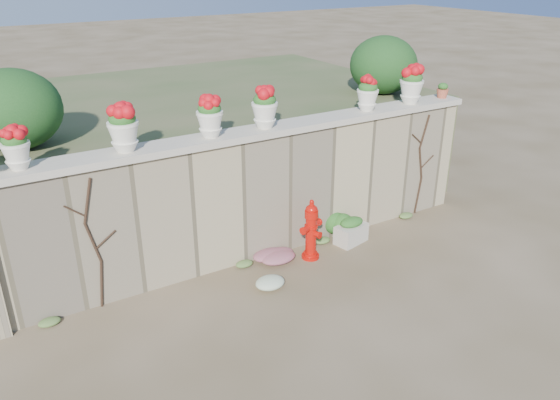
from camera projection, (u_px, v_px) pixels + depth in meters
ground at (326, 304)px, 7.64m from camera, size 80.00×80.00×0.00m
stone_wall at (262, 195)px, 8.64m from camera, size 8.00×0.40×2.00m
wall_cap at (261, 131)px, 8.22m from camera, size 8.10×0.52×0.10m
raised_fill at (185, 142)px, 11.15m from camera, size 9.00×6.00×2.00m
back_shrub_left at (13, 109)px, 7.44m from camera, size 1.30×1.30×1.10m
back_shrub_right at (383, 65)px, 10.56m from camera, size 1.30×1.30×1.10m
vine_left at (94, 243)px, 7.21m from camera, size 0.60×0.04×1.91m
vine_right at (421, 164)px, 10.00m from camera, size 0.60×0.04×1.91m
fire_hydrant at (311, 229)px, 8.63m from camera, size 0.44×0.31×1.01m
planter_box at (351, 231)px, 9.23m from camera, size 0.61×0.44×0.46m
green_shrub at (342, 221)px, 9.40m from camera, size 0.60×0.54×0.57m
magenta_clump at (271, 256)px, 8.65m from camera, size 0.82×0.55×0.22m
white_flowers at (272, 281)px, 7.99m from camera, size 0.56×0.45×0.20m
urn_pot_0 at (16, 148)px, 6.50m from camera, size 0.34×0.34×0.53m
urn_pot_1 at (123, 128)px, 7.10m from camera, size 0.41×0.41×0.64m
urn_pot_2 at (210, 117)px, 7.69m from camera, size 0.38×0.38×0.59m
urn_pot_3 at (265, 108)px, 8.10m from camera, size 0.39×0.39×0.62m
urn_pot_4 at (368, 94)px, 9.04m from camera, size 0.36×0.36×0.57m
urn_pot_5 at (412, 85)px, 9.49m from camera, size 0.41×0.41×0.65m
terracotta_pot at (442, 91)px, 9.94m from camera, size 0.22×0.22×0.26m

